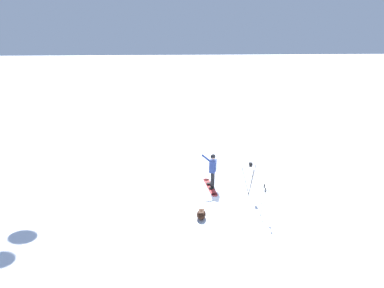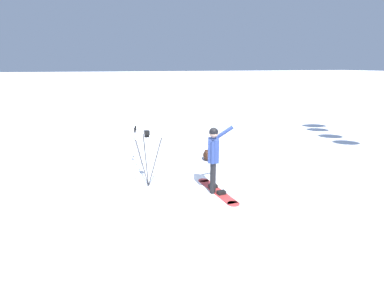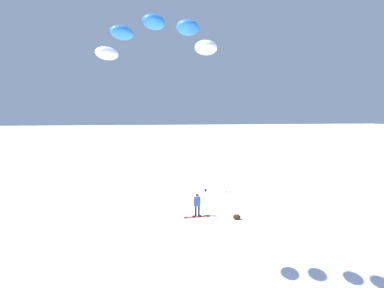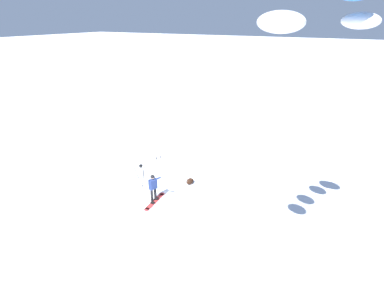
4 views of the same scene
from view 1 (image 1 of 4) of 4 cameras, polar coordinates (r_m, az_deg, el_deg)
ground_plane at (r=13.78m, az=4.30°, el=-8.79°), size 300.00×300.00×0.00m
snowboarder at (r=13.80m, az=3.79°, el=-4.33°), size 0.73×0.47×1.62m
snowboard at (r=14.22m, az=3.32°, el=-7.77°), size 0.38×1.87×0.10m
gear_bag_large at (r=11.82m, az=1.70°, el=-12.69°), size 0.45×0.59×0.32m
camera_tripod at (r=13.35m, az=10.56°, el=-5.11°), size 0.67×0.62×1.45m
ski_poles at (r=11.95m, az=13.02°, el=-9.34°), size 0.38×0.41×1.22m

